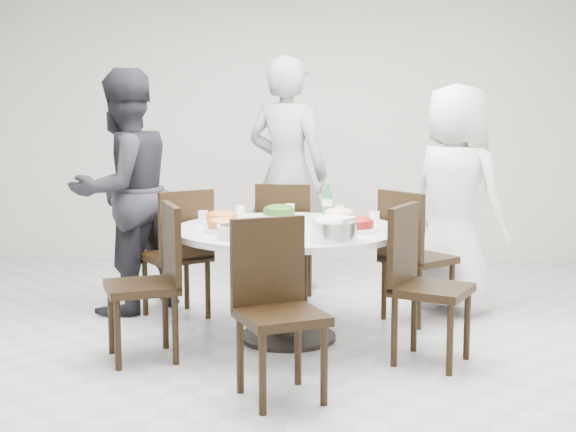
{
  "coord_description": "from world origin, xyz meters",
  "views": [
    {
      "loc": [
        0.1,
        -4.94,
        1.55
      ],
      "look_at": [
        -0.03,
        0.28,
        0.82
      ],
      "focal_mm": 50.0,
      "sensor_mm": 36.0,
      "label": 1
    }
  ],
  "objects_px": {
    "chair_n": "(286,242)",
    "diner_middle": "(287,174)",
    "chair_nw": "(176,253)",
    "chair_s": "(281,312)",
    "rice_bowl": "(334,231)",
    "soup_bowl": "(238,231)",
    "diner_right": "(456,199)",
    "beverage_bottle": "(327,200)",
    "dining_table": "(288,284)",
    "chair_sw": "(141,283)",
    "chair_ne": "(418,256)",
    "diner_left": "(123,192)",
    "chair_se": "(432,286)"
  },
  "relations": [
    {
      "from": "chair_ne",
      "to": "beverage_bottle",
      "type": "distance_m",
      "value": 0.77
    },
    {
      "from": "diner_middle",
      "to": "soup_bowl",
      "type": "relative_size",
      "value": 7.53
    },
    {
      "from": "chair_se",
      "to": "soup_bowl",
      "type": "relative_size",
      "value": 3.67
    },
    {
      "from": "diner_right",
      "to": "beverage_bottle",
      "type": "xyz_separation_m",
      "value": [
        -0.96,
        -0.28,
        0.02
      ]
    },
    {
      "from": "chair_n",
      "to": "diner_middle",
      "type": "xyz_separation_m",
      "value": [
        -0.0,
        0.48,
        0.5
      ]
    },
    {
      "from": "chair_ne",
      "to": "diner_right",
      "type": "distance_m",
      "value": 0.56
    },
    {
      "from": "dining_table",
      "to": "diner_right",
      "type": "xyz_separation_m",
      "value": [
        1.23,
        0.77,
        0.48
      ]
    },
    {
      "from": "chair_ne",
      "to": "chair_sw",
      "type": "relative_size",
      "value": 1.0
    },
    {
      "from": "chair_n",
      "to": "diner_right",
      "type": "bearing_deg",
      "value": 174.01
    },
    {
      "from": "chair_ne",
      "to": "beverage_bottle",
      "type": "relative_size",
      "value": 3.84
    },
    {
      "from": "chair_nw",
      "to": "rice_bowl",
      "type": "relative_size",
      "value": 3.52
    },
    {
      "from": "chair_s",
      "to": "chair_sw",
      "type": "bearing_deg",
      "value": 119.08
    },
    {
      "from": "chair_ne",
      "to": "chair_se",
      "type": "distance_m",
      "value": 0.96
    },
    {
      "from": "chair_sw",
      "to": "soup_bowl",
      "type": "height_order",
      "value": "chair_sw"
    },
    {
      "from": "chair_nw",
      "to": "diner_left",
      "type": "height_order",
      "value": "diner_left"
    },
    {
      "from": "chair_nw",
      "to": "chair_n",
      "type": "bearing_deg",
      "value": 177.19
    },
    {
      "from": "diner_left",
      "to": "soup_bowl",
      "type": "height_order",
      "value": "diner_left"
    },
    {
      "from": "chair_s",
      "to": "diner_middle",
      "type": "xyz_separation_m",
      "value": [
        -0.03,
        2.61,
        0.5
      ]
    },
    {
      "from": "chair_s",
      "to": "beverage_bottle",
      "type": "bearing_deg",
      "value": 56.03
    },
    {
      "from": "chair_sw",
      "to": "soup_bowl",
      "type": "xyz_separation_m",
      "value": [
        0.59,
        0.03,
        0.31
      ]
    },
    {
      "from": "diner_right",
      "to": "beverage_bottle",
      "type": "height_order",
      "value": "diner_right"
    },
    {
      "from": "diner_right",
      "to": "chair_ne",
      "type": "bearing_deg",
      "value": 90.35
    },
    {
      "from": "rice_bowl",
      "to": "diner_middle",
      "type": "bearing_deg",
      "value": 99.21
    },
    {
      "from": "dining_table",
      "to": "chair_nw",
      "type": "distance_m",
      "value": 0.99
    },
    {
      "from": "chair_nw",
      "to": "rice_bowl",
      "type": "bearing_deg",
      "value": 102.33
    },
    {
      "from": "chair_nw",
      "to": "chair_s",
      "type": "height_order",
      "value": "same"
    },
    {
      "from": "dining_table",
      "to": "chair_nw",
      "type": "xyz_separation_m",
      "value": [
        -0.83,
        0.53,
        0.1
      ]
    },
    {
      "from": "beverage_bottle",
      "to": "chair_sw",
      "type": "bearing_deg",
      "value": -140.92
    },
    {
      "from": "chair_ne",
      "to": "chair_n",
      "type": "relative_size",
      "value": 1.0
    },
    {
      "from": "chair_sw",
      "to": "beverage_bottle",
      "type": "distance_m",
      "value": 1.53
    },
    {
      "from": "chair_n",
      "to": "chair_sw",
      "type": "distance_m",
      "value": 1.7
    },
    {
      "from": "chair_sw",
      "to": "diner_middle",
      "type": "height_order",
      "value": "diner_middle"
    },
    {
      "from": "soup_bowl",
      "to": "chair_se",
      "type": "bearing_deg",
      "value": -3.17
    },
    {
      "from": "chair_n",
      "to": "rice_bowl",
      "type": "height_order",
      "value": "chair_n"
    },
    {
      "from": "soup_bowl",
      "to": "diner_middle",
      "type": "bearing_deg",
      "value": 82.62
    },
    {
      "from": "chair_s",
      "to": "diner_right",
      "type": "xyz_separation_m",
      "value": [
        1.24,
        1.87,
        0.38
      ]
    },
    {
      "from": "chair_n",
      "to": "rice_bowl",
      "type": "distance_m",
      "value": 1.59
    },
    {
      "from": "diner_middle",
      "to": "chair_nw",
      "type": "bearing_deg",
      "value": 75.66
    },
    {
      "from": "rice_bowl",
      "to": "beverage_bottle",
      "type": "relative_size",
      "value": 1.09
    },
    {
      "from": "diner_right",
      "to": "chair_s",
      "type": "bearing_deg",
      "value": 103.58
    },
    {
      "from": "chair_ne",
      "to": "chair_nw",
      "type": "relative_size",
      "value": 1.0
    },
    {
      "from": "dining_table",
      "to": "soup_bowl",
      "type": "height_order",
      "value": "soup_bowl"
    },
    {
      "from": "dining_table",
      "to": "chair_se",
      "type": "distance_m",
      "value": 1.0
    },
    {
      "from": "chair_nw",
      "to": "chair_sw",
      "type": "xyz_separation_m",
      "value": [
        -0.05,
        -0.98,
        0.0
      ]
    },
    {
      "from": "chair_nw",
      "to": "beverage_bottle",
      "type": "relative_size",
      "value": 3.84
    },
    {
      "from": "dining_table",
      "to": "chair_sw",
      "type": "distance_m",
      "value": 0.99
    },
    {
      "from": "chair_s",
      "to": "chair_n",
      "type": "bearing_deg",
      "value": 66.79
    },
    {
      "from": "chair_ne",
      "to": "rice_bowl",
      "type": "height_order",
      "value": "chair_ne"
    },
    {
      "from": "chair_n",
      "to": "chair_se",
      "type": "bearing_deg",
      "value": 126.91
    },
    {
      "from": "chair_sw",
      "to": "chair_s",
      "type": "relative_size",
      "value": 1.0
    }
  ]
}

